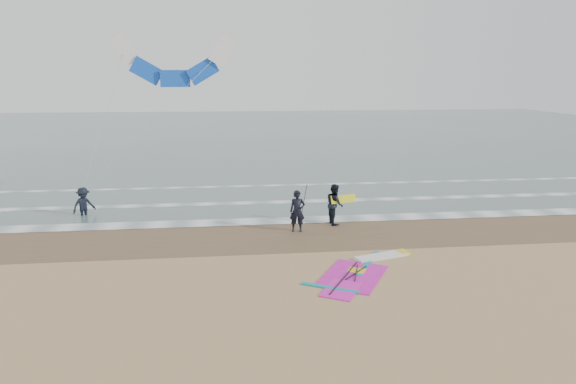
{
  "coord_description": "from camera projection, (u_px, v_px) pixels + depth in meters",
  "views": [
    {
      "loc": [
        -2.82,
        -15.97,
        7.01
      ],
      "look_at": [
        -0.38,
        5.0,
        2.2
      ],
      "focal_mm": 32.0,
      "sensor_mm": 36.0,
      "label": 1
    }
  ],
  "objects": [
    {
      "name": "held_pole",
      "position": [
        304.0,
        201.0,
        23.31
      ],
      "size": [
        0.17,
        0.86,
        1.82
      ],
      "color": "black",
      "rests_on": "ground"
    },
    {
      "name": "surf_kite",
      "position": [
        174.0,
        65.0,
        27.23
      ],
      "size": [
        7.98,
        2.51,
        7.98
      ],
      "color": "white",
      "rests_on": "ground"
    },
    {
      "name": "person_wading",
      "position": [
        83.0,
        199.0,
        25.95
      ],
      "size": [
        1.34,
        1.3,
        1.84
      ],
      "primitive_type": "imported",
      "rotation": [
        0.0,
        0.0,
        0.73
      ],
      "color": "black",
      "rests_on": "ground"
    },
    {
      "name": "foam_waterline",
      "position": [
        283.0,
        209.0,
        27.44
      ],
      "size": [
        120.0,
        9.15,
        0.02
      ],
      "color": "white",
      "rests_on": "ground"
    },
    {
      "name": "wet_sand_band",
      "position": [
        294.0,
        234.0,
        23.15
      ],
      "size": [
        120.0,
        5.0,
        0.01
      ],
      "primitive_type": "cube",
      "color": "brown",
      "rests_on": "ground"
    },
    {
      "name": "person_standing",
      "position": [
        297.0,
        211.0,
        23.38
      ],
      "size": [
        0.75,
        0.53,
        1.92
      ],
      "primitive_type": "imported",
      "rotation": [
        0.0,
        0.0,
        -0.1
      ],
      "color": "black",
      "rests_on": "ground"
    },
    {
      "name": "sea_water",
      "position": [
        251.0,
        133.0,
        63.82
      ],
      "size": [
        120.0,
        80.0,
        0.02
      ],
      "primitive_type": "cube",
      "color": "#47605E",
      "rests_on": "ground"
    },
    {
      "name": "carried_kiteboard",
      "position": [
        343.0,
        199.0,
        24.5
      ],
      "size": [
        1.3,
        0.51,
        0.39
      ],
      "color": "yellow",
      "rests_on": "ground"
    },
    {
      "name": "ground",
      "position": [
        316.0,
        288.0,
        17.34
      ],
      "size": [
        120.0,
        120.0,
        0.0
      ],
      "primitive_type": "plane",
      "color": "tan",
      "rests_on": "ground"
    },
    {
      "name": "windsurf_rig",
      "position": [
        362.0,
        270.0,
        18.8
      ],
      "size": [
        4.79,
        4.53,
        0.12
      ],
      "color": "white",
      "rests_on": "ground"
    },
    {
      "name": "person_walking",
      "position": [
        335.0,
        204.0,
        24.61
      ],
      "size": [
        0.83,
        1.02,
        1.96
      ],
      "primitive_type": "imported",
      "rotation": [
        0.0,
        0.0,
        1.67
      ],
      "color": "black",
      "rests_on": "ground"
    }
  ]
}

